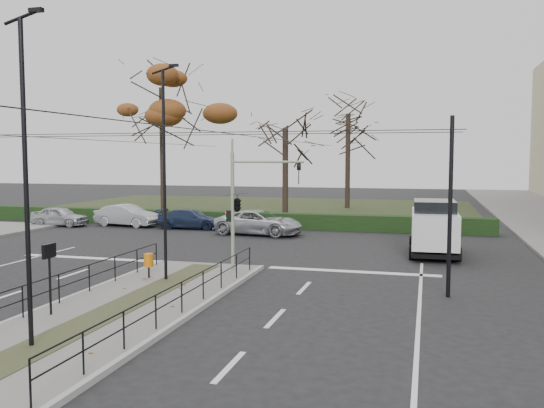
% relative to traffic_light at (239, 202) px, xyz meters
% --- Properties ---
extents(ground, '(140.00, 140.00, 0.00)m').
position_rel_traffic_light_xyz_m(ground, '(-1.66, -3.86, -2.87)').
color(ground, black).
rests_on(ground, ground).
extents(median_island, '(4.40, 15.00, 0.14)m').
position_rel_traffic_light_xyz_m(median_island, '(-1.66, -6.36, -2.80)').
color(median_island, '#64615F').
rests_on(median_island, ground).
extents(park, '(38.00, 26.00, 0.10)m').
position_rel_traffic_light_xyz_m(park, '(-7.66, 28.14, -2.82)').
color(park, black).
rests_on(park, ground).
extents(hedge, '(38.00, 1.00, 1.00)m').
position_rel_traffic_light_xyz_m(hedge, '(-7.66, 14.74, -2.37)').
color(hedge, black).
rests_on(hedge, ground).
extents(median_railing, '(4.14, 13.24, 0.92)m').
position_rel_traffic_light_xyz_m(median_railing, '(-1.66, -6.46, -1.89)').
color(median_railing, black).
rests_on(median_railing, median_island).
extents(catenary, '(20.00, 34.00, 6.00)m').
position_rel_traffic_light_xyz_m(catenary, '(-1.66, -2.24, 0.56)').
color(catenary, black).
rests_on(catenary, ground).
extents(traffic_light, '(3.18, 1.83, 4.68)m').
position_rel_traffic_light_xyz_m(traffic_light, '(0.00, 0.00, 0.00)').
color(traffic_light, gray).
rests_on(traffic_light, median_island).
extents(litter_bin, '(0.35, 0.35, 0.91)m').
position_rel_traffic_light_xyz_m(litter_bin, '(-2.81, -2.29, -2.08)').
color(litter_bin, black).
rests_on(litter_bin, median_island).
extents(info_panel, '(0.12, 0.53, 2.05)m').
position_rel_traffic_light_xyz_m(info_panel, '(-3.17, -7.63, -1.12)').
color(info_panel, black).
rests_on(info_panel, median_island).
extents(streetlamp_median_near, '(0.66, 0.13, 7.87)m').
position_rel_traffic_light_xyz_m(streetlamp_median_near, '(-1.86, -10.13, 1.28)').
color(streetlamp_median_near, black).
rests_on(streetlamp_median_near, median_island).
extents(streetlamp_median_far, '(0.65, 0.13, 7.81)m').
position_rel_traffic_light_xyz_m(streetlamp_median_far, '(-2.04, -2.41, 1.25)').
color(streetlamp_median_far, black).
rests_on(streetlamp_median_far, median_island).
extents(parked_car_first, '(3.93, 1.64, 1.33)m').
position_rel_traffic_light_xyz_m(parked_car_first, '(-16.79, 12.00, -2.20)').
color(parked_car_first, '#ABADB3').
rests_on(parked_car_first, ground).
extents(parked_car_second, '(4.56, 2.05, 1.45)m').
position_rel_traffic_light_xyz_m(parked_car_second, '(-12.34, 13.09, -2.14)').
color(parked_car_second, '#ABADB3').
rests_on(parked_car_second, ground).
extents(parked_car_third, '(4.44, 1.97, 1.27)m').
position_rel_traffic_light_xyz_m(parked_car_third, '(-7.65, 13.01, -2.23)').
color(parked_car_third, '#1D2844').
rests_on(parked_car_third, ground).
extents(parked_car_fourth, '(5.54, 3.05, 1.47)m').
position_rel_traffic_light_xyz_m(parked_car_fourth, '(-2.52, 11.34, -2.13)').
color(parked_car_fourth, '#ABADB3').
rests_on(parked_car_fourth, ground).
extents(white_van, '(2.37, 5.03, 2.60)m').
position_rel_traffic_light_xyz_m(white_van, '(7.55, 6.65, -1.52)').
color(white_van, silver).
rests_on(white_van, ground).
extents(rust_tree, '(9.84, 9.84, 13.95)m').
position_rel_traffic_light_xyz_m(rust_tree, '(-15.38, 24.88, 7.83)').
color(rust_tree, black).
rests_on(rust_tree, park).
extents(bare_tree_center, '(5.99, 5.99, 11.18)m').
position_rel_traffic_light_xyz_m(bare_tree_center, '(0.28, 29.96, 5.02)').
color(bare_tree_center, black).
rests_on(bare_tree_center, park).
extents(bare_tree_near, '(5.17, 5.17, 8.94)m').
position_rel_traffic_light_xyz_m(bare_tree_near, '(-3.15, 20.48, 3.46)').
color(bare_tree_near, black).
rests_on(bare_tree_near, park).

